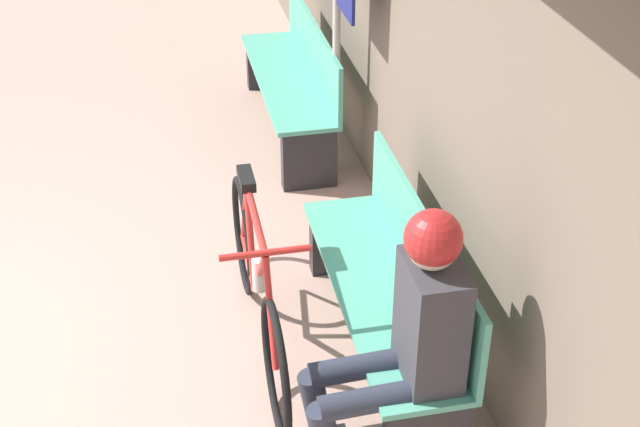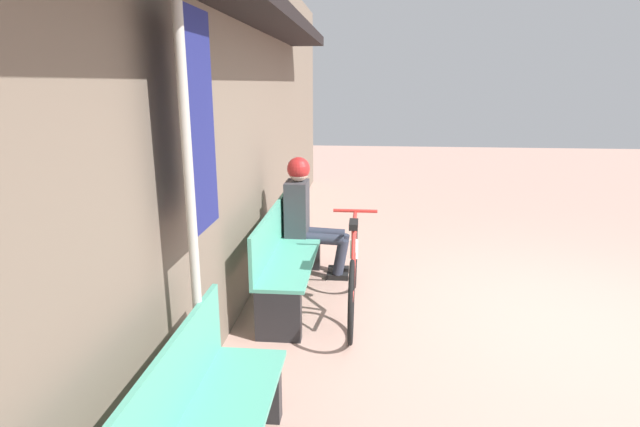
{
  "view_description": "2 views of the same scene",
  "coord_description": "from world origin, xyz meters",
  "px_view_note": "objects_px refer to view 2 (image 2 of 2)",
  "views": [
    {
      "loc": [
        3.6,
        1.22,
        3.01
      ],
      "look_at": [
        0.13,
        1.95,
        0.75
      ],
      "focal_mm": 50.0,
      "sensor_mm": 36.0,
      "label": 1
    },
    {
      "loc": [
        -3.91,
        1.55,
        1.95
      ],
      "look_at": [
        0.19,
        1.93,
        0.86
      ],
      "focal_mm": 28.0,
      "sensor_mm": 36.0,
      "label": 2
    }
  ],
  "objects_px": {
    "park_bench_near": "(287,259)",
    "banner_pole": "(198,169)",
    "person_seated": "(307,210)",
    "bicycle": "(353,271)"
  },
  "relations": [
    {
      "from": "park_bench_near",
      "to": "banner_pole",
      "type": "relative_size",
      "value": 0.71
    },
    {
      "from": "park_bench_near",
      "to": "bicycle",
      "type": "xyz_separation_m",
      "value": [
        -0.2,
        -0.62,
        -0.02
      ]
    },
    {
      "from": "banner_pole",
      "to": "bicycle",
      "type": "bearing_deg",
      "value": -26.31
    },
    {
      "from": "banner_pole",
      "to": "person_seated",
      "type": "bearing_deg",
      "value": -6.63
    },
    {
      "from": "person_seated",
      "to": "banner_pole",
      "type": "xyz_separation_m",
      "value": [
        -2.39,
        0.28,
        0.81
      ]
    },
    {
      "from": "bicycle",
      "to": "banner_pole",
      "type": "xyz_separation_m",
      "value": [
        -1.58,
        0.78,
        1.14
      ]
    },
    {
      "from": "person_seated",
      "to": "banner_pole",
      "type": "distance_m",
      "value": 2.54
    },
    {
      "from": "park_bench_near",
      "to": "banner_pole",
      "type": "bearing_deg",
      "value": 174.73
    },
    {
      "from": "bicycle",
      "to": "person_seated",
      "type": "xyz_separation_m",
      "value": [
        0.81,
        0.5,
        0.33
      ]
    },
    {
      "from": "park_bench_near",
      "to": "banner_pole",
      "type": "xyz_separation_m",
      "value": [
        -1.77,
        0.16,
        1.12
      ]
    }
  ]
}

